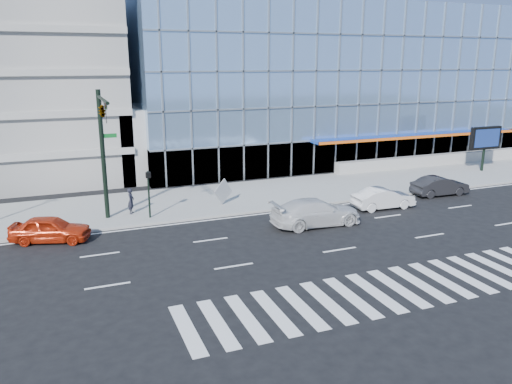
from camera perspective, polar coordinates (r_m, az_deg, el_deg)
ground at (r=30.50m, az=5.67°, el=-4.04°), size 160.00×160.00×0.00m
sidewalk at (r=37.45m, az=0.09°, el=-0.29°), size 120.00×8.00×0.15m
theatre_building at (r=58.46m, az=6.47°, el=12.41°), size 42.00×26.00×15.00m
ramp_block at (r=44.74m, az=-11.93°, el=5.70°), size 6.00×8.00×6.00m
retaining_wall at (r=53.52m, az=23.20°, el=3.72°), size 30.00×0.80×1.00m
traffic_signal at (r=30.48m, az=-17.12°, el=7.28°), size 1.14×5.74×8.00m
ped_signal_post at (r=31.86m, az=-12.17°, el=0.53°), size 0.30×0.33×3.00m
marquee_sign at (r=49.25m, az=24.74°, el=5.56°), size 3.20×0.43×4.00m
white_suv at (r=30.77m, az=6.86°, el=-2.30°), size 5.71×2.42×1.64m
white_sedan at (r=35.13m, az=14.34°, el=-0.69°), size 4.39×1.70×1.43m
dark_sedan at (r=39.82m, az=20.27°, el=0.66°), size 4.44×1.72×1.44m
red_sedan at (r=30.08m, az=-22.46°, el=-3.93°), size 4.62×2.97×1.46m
pedestrian at (r=33.34m, az=-14.09°, el=-1.00°), size 0.59×0.72×1.68m
tilted_panel at (r=34.48m, az=-3.78°, el=0.05°), size 1.60×0.95×1.81m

